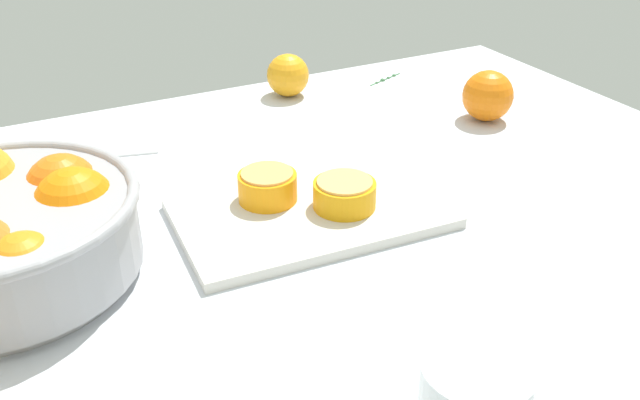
# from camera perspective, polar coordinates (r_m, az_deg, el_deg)

# --- Properties ---
(ground_plane) EXTENTS (1.27, 0.97, 0.03)m
(ground_plane) POSITION_cam_1_polar(r_m,az_deg,el_deg) (0.76, -1.71, -4.51)
(ground_plane) COLOR silver
(fruit_bowl) EXTENTS (0.27, 0.27, 0.12)m
(fruit_bowl) POSITION_cam_1_polar(r_m,az_deg,el_deg) (0.74, -24.64, -2.30)
(fruit_bowl) COLOR #99999E
(fruit_bowl) RESTS_ON ground_plane
(cutting_board) EXTENTS (0.31, 0.20, 0.01)m
(cutting_board) POSITION_cam_1_polar(r_m,az_deg,el_deg) (0.79, -0.81, -1.09)
(cutting_board) COLOR beige
(cutting_board) RESTS_ON ground_plane
(orange_half_0) EXTENTS (0.07, 0.07, 0.04)m
(orange_half_0) POSITION_cam_1_polar(r_m,az_deg,el_deg) (0.80, -4.66, 1.06)
(orange_half_0) COLOR orange
(orange_half_0) RESTS_ON cutting_board
(orange_half_1) EXTENTS (0.07, 0.07, 0.03)m
(orange_half_1) POSITION_cam_1_polar(r_m,az_deg,el_deg) (0.79, 2.02, 0.50)
(orange_half_1) COLOR orange
(orange_half_1) RESTS_ON cutting_board
(loose_orange_1) EXTENTS (0.08, 0.08, 0.08)m
(loose_orange_1) POSITION_cam_1_polar(r_m,az_deg,el_deg) (1.07, 13.63, 8.33)
(loose_orange_1) COLOR orange
(loose_orange_1) RESTS_ON ground_plane
(loose_orange_2) EXTENTS (0.07, 0.07, 0.07)m
(loose_orange_2) POSITION_cam_1_polar(r_m,az_deg,el_deg) (1.14, -2.66, 10.21)
(loose_orange_2) COLOR orange
(loose_orange_2) RESTS_ON ground_plane
(spoon) EXTENTS (0.14, 0.05, 0.01)m
(spoon) POSITION_cam_1_polar(r_m,az_deg,el_deg) (0.98, -18.74, 3.42)
(spoon) COLOR silver
(spoon) RESTS_ON ground_plane
(herb_sprig_0) EXTENTS (0.08, 0.03, 0.01)m
(herb_sprig_0) POSITION_cam_1_polar(r_m,az_deg,el_deg) (1.23, 5.41, 9.94)
(herb_sprig_0) COLOR #3E6D43
(herb_sprig_0) RESTS_ON ground_plane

